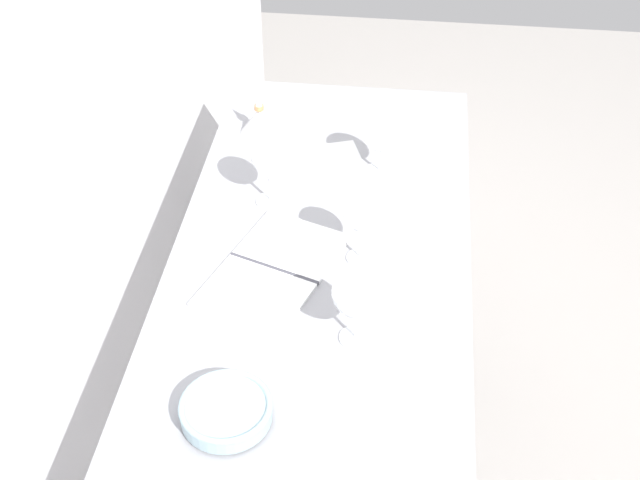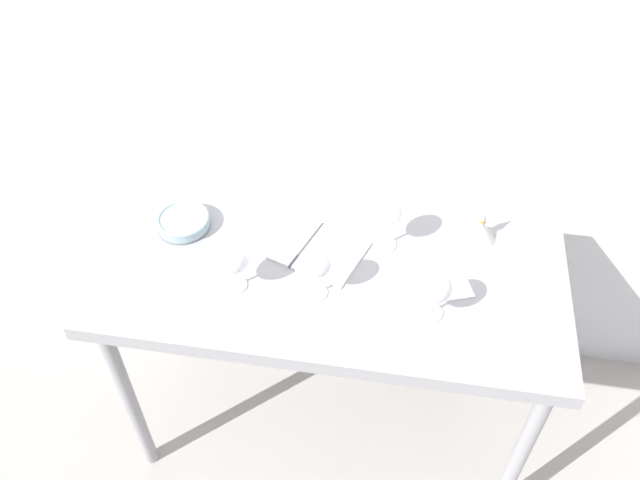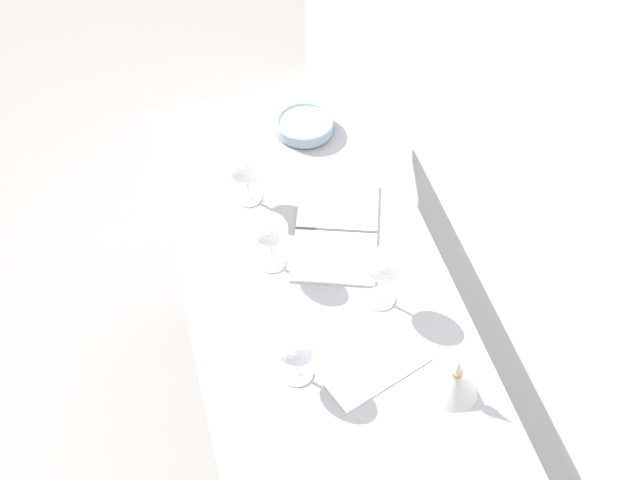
{
  "view_description": "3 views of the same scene",
  "coord_description": "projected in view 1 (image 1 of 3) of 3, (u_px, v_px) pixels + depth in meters",
  "views": [
    {
      "loc": [
        -1.44,
        -0.17,
        2.14
      ],
      "look_at": [
        -0.05,
        -0.01,
        0.96
      ],
      "focal_mm": 48.61,
      "sensor_mm": 36.0,
      "label": 1
    },
    {
      "loc": [
        0.17,
        -1.3,
        2.38
      ],
      "look_at": [
        -0.04,
        0.03,
        1.0
      ],
      "focal_mm": 37.12,
      "sensor_mm": 36.0,
      "label": 2
    },
    {
      "loc": [
        1.3,
        -0.34,
        2.52
      ],
      "look_at": [
        -0.04,
        0.03,
        0.93
      ],
      "focal_mm": 47.25,
      "sensor_mm": 36.0,
      "label": 3
    }
  ],
  "objects": [
    {
      "name": "tasting_sheet_upper",
      "position": [
        314.0,
        164.0,
        2.14
      ],
      "size": [
        0.23,
        0.28,
        0.0
      ],
      "primitive_type": "cube",
      "rotation": [
        0.0,
        0.0,
        0.34
      ],
      "color": "white",
      "rests_on": "steel_counter"
    },
    {
      "name": "wine_glass_near_left",
      "position": [
        358.0,
        294.0,
        1.62
      ],
      "size": [
        0.1,
        0.1,
        0.17
      ],
      "color": "white",
      "rests_on": "steel_counter"
    },
    {
      "name": "tasting_bowl",
      "position": [
        226.0,
        410.0,
        1.53
      ],
      "size": [
        0.17,
        0.17,
        0.04
      ],
      "color": "#4C4C4C",
      "rests_on": "steel_counter"
    },
    {
      "name": "wine_glass_near_right",
      "position": [
        382.0,
        134.0,
        2.05
      ],
      "size": [
        0.09,
        0.09,
        0.16
      ],
      "color": "white",
      "rests_on": "steel_counter"
    },
    {
      "name": "decanter_funnel",
      "position": [
        260.0,
        121.0,
        2.23
      ],
      "size": [
        0.11,
        0.11,
        0.12
      ],
      "color": "beige",
      "rests_on": "steel_counter"
    },
    {
      "name": "open_notebook",
      "position": [
        274.0,
        269.0,
        1.84
      ],
      "size": [
        0.4,
        0.31,
        0.01
      ],
      "rotation": [
        0.0,
        0.0,
        -0.34
      ],
      "color": "white",
      "rests_on": "steel_counter"
    },
    {
      "name": "wine_glass_near_center",
      "position": [
        363.0,
        214.0,
        1.8
      ],
      "size": [
        0.08,
        0.08,
        0.17
      ],
      "color": "white",
      "rests_on": "steel_counter"
    },
    {
      "name": "steel_counter",
      "position": [
        322.0,
        282.0,
        1.97
      ],
      "size": [
        1.4,
        0.65,
        0.9
      ],
      "color": "gray",
      "rests_on": "ground_plane"
    },
    {
      "name": "wine_glass_far_right",
      "position": [
        269.0,
        157.0,
        1.95
      ],
      "size": [
        0.09,
        0.09,
        0.18
      ],
      "color": "white",
      "rests_on": "steel_counter"
    },
    {
      "name": "back_wall",
      "position": [
        70.0,
        73.0,
        1.69
      ],
      "size": [
        3.8,
        0.04,
        2.6
      ],
      "primitive_type": "cube",
      "color": "silver",
      "rests_on": "ground_plane"
    }
  ]
}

